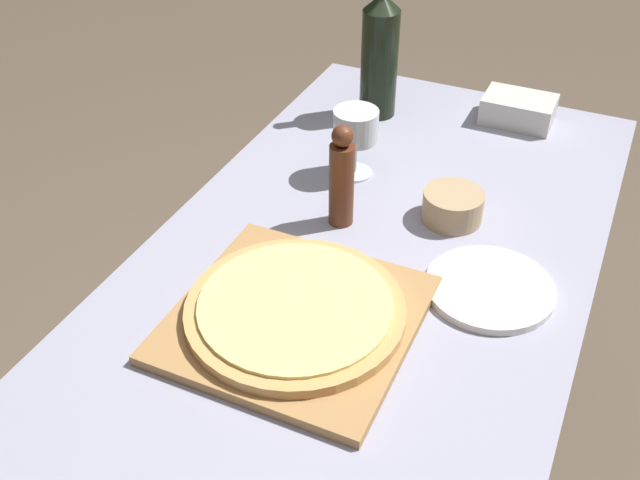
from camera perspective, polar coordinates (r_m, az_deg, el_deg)
The scene contains 9 objects.
dining_table at distance 1.32m, azimuth 2.32°, elevation -6.40°, with size 0.75×1.55×0.76m.
cutting_board at distance 1.17m, azimuth -1.89°, elevation -6.02°, with size 0.36×0.36×0.02m.
pizza at distance 1.15m, azimuth -1.91°, elevation -5.28°, with size 0.34×0.34×0.02m.
wine_bottle at distance 1.68m, azimuth 4.57°, elevation 13.98°, with size 0.08×0.08×0.36m.
pepper_mill at distance 1.33m, azimuth 1.66°, elevation 4.74°, with size 0.05×0.05×0.20m.
wine_glass at distance 1.46m, azimuth 2.73°, elevation 8.51°, with size 0.09×0.09×0.14m.
small_bowl at distance 1.39m, azimuth 10.07°, elevation 2.55°, with size 0.11×0.11×0.06m.
dinner_plate at distance 1.25m, azimuth 12.81°, elevation -3.59°, with size 0.21×0.21×0.01m.
food_container at distance 1.75m, azimuth 14.88°, elevation 9.59°, with size 0.15×0.11×0.06m.
Camera 1 is at (0.35, -0.89, 1.57)m, focal length 42.00 mm.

